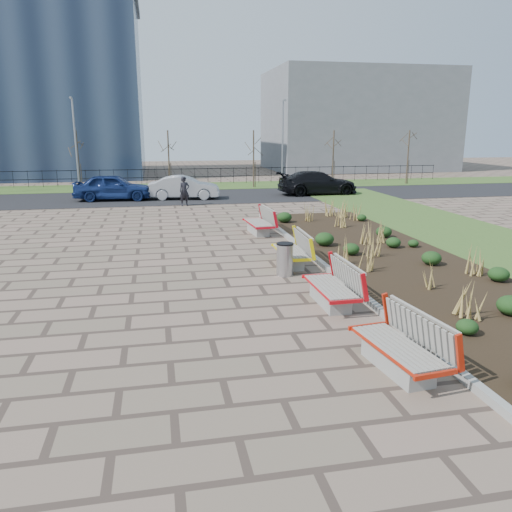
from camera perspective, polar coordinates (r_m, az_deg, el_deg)
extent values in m
plane|color=#735C4F|center=(10.08, -5.11, -9.51)|extent=(120.00, 120.00, 0.00)
cube|color=black|center=(16.39, 15.09, -0.41)|extent=(4.50, 18.00, 0.10)
cube|color=gray|center=(15.51, 7.35, -0.75)|extent=(0.16, 18.00, 0.15)
cube|color=#33511E|center=(37.42, -9.87, 7.81)|extent=(80.00, 5.00, 0.04)
cube|color=black|center=(31.46, -9.54, 6.63)|extent=(80.00, 7.00, 0.02)
cylinder|color=#B2B2B7|center=(14.22, 3.31, -0.42)|extent=(0.47, 0.47, 0.93)
imported|color=black|center=(27.72, -8.18, 7.34)|extent=(0.67, 0.54, 1.61)
imported|color=navy|center=(30.81, -16.01, 7.58)|extent=(4.60, 2.08, 1.53)
imported|color=#999BA0|center=(30.48, -8.18, 7.76)|extent=(4.33, 1.98, 1.38)
imported|color=black|center=(32.59, 7.06, 8.30)|extent=(5.17, 2.23, 1.48)
cube|color=slate|center=(55.31, 11.36, 14.91)|extent=(18.00, 12.00, 10.00)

